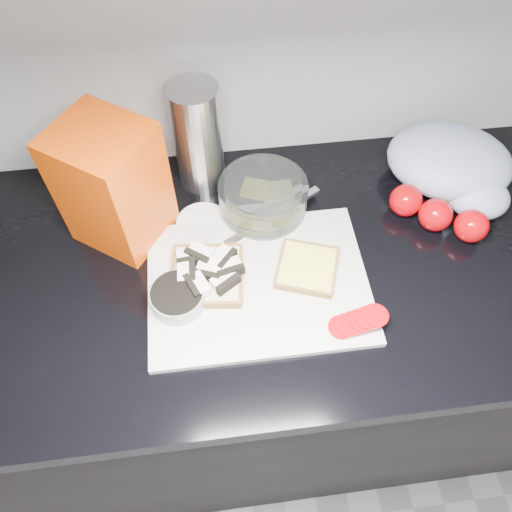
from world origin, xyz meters
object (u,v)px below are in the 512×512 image
at_px(steel_canister, 198,137).
at_px(bread_bag, 113,186).
at_px(cutting_board, 258,283).
at_px(glass_bowl, 263,198).

bearing_deg(steel_canister, bread_bag, -144.07).
xyz_separation_m(cutting_board, steel_canister, (-0.08, 0.28, 0.11)).
bearing_deg(bread_bag, glass_bowl, 37.72).
relative_size(bread_bag, steel_canister, 1.06).
height_order(cutting_board, glass_bowl, glass_bowl).
bearing_deg(bread_bag, steel_canister, 71.40).
relative_size(glass_bowl, bread_bag, 0.72).
relative_size(cutting_board, bread_bag, 1.64).
relative_size(cutting_board, steel_canister, 1.74).
bearing_deg(glass_bowl, cutting_board, -100.47).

